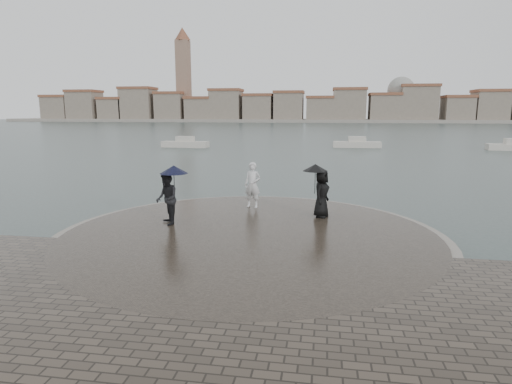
# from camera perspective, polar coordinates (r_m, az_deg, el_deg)

# --- Properties ---
(ground) EXTENTS (400.00, 400.00, 0.00)m
(ground) POSITION_cam_1_polar(r_m,az_deg,el_deg) (10.69, -4.19, -12.45)
(ground) COLOR #2B3835
(ground) RESTS_ON ground
(kerb_ring) EXTENTS (12.50, 12.50, 0.32)m
(kerb_ring) POSITION_cam_1_polar(r_m,az_deg,el_deg) (13.86, -0.86, -6.24)
(kerb_ring) COLOR gray
(kerb_ring) RESTS_ON ground
(quay_tip) EXTENTS (11.90, 11.90, 0.36)m
(quay_tip) POSITION_cam_1_polar(r_m,az_deg,el_deg) (13.85, -0.86, -6.16)
(quay_tip) COLOR #2D261E
(quay_tip) RESTS_ON ground
(statue) EXTENTS (0.74, 0.56, 1.84)m
(statue) POSITION_cam_1_polar(r_m,az_deg,el_deg) (17.23, -0.45, 0.95)
(statue) COLOR silver
(statue) RESTS_ON quay_tip
(visitor_left) EXTENTS (1.26, 1.14, 2.04)m
(visitor_left) POSITION_cam_1_polar(r_m,az_deg,el_deg) (14.88, -11.63, -0.12)
(visitor_left) COLOR black
(visitor_left) RESTS_ON quay_tip
(visitor_right) EXTENTS (1.13, 1.07, 1.95)m
(visitor_right) POSITION_cam_1_polar(r_m,az_deg,el_deg) (15.79, 8.55, 0.54)
(visitor_right) COLOR black
(visitor_right) RESTS_ON quay_tip
(far_skyline) EXTENTS (260.00, 20.00, 37.00)m
(far_skyline) POSITION_cam_1_polar(r_m,az_deg,el_deg) (170.48, 6.37, 11.11)
(far_skyline) COLOR gray
(far_skyline) RESTS_ON ground
(boats) EXTENTS (42.37, 4.75, 1.50)m
(boats) POSITION_cam_1_polar(r_m,az_deg,el_deg) (50.65, 12.13, 6.14)
(boats) COLOR beige
(boats) RESTS_ON ground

